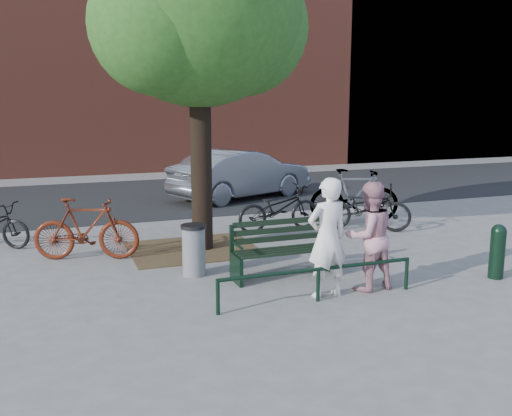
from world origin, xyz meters
name	(u,v)px	position (x,y,z in m)	size (l,w,h in m)	color
ground	(285,277)	(0.00, 0.00, 0.00)	(90.00, 90.00, 0.00)	gray
dirt_pit	(193,249)	(-1.00, 2.20, 0.01)	(2.40, 2.00, 0.02)	brown
road	(174,195)	(0.00, 8.50, 0.01)	(40.00, 7.00, 0.01)	black
townhouse_row	(134,13)	(0.17, 16.00, 6.25)	(45.00, 4.00, 14.00)	brown
park_bench	(283,248)	(0.00, 0.08, 0.48)	(1.74, 0.54, 0.97)	black
guard_railing	(318,274)	(0.00, -1.20, 0.40)	(3.06, 0.06, 0.51)	black
street_tree	(201,11)	(-0.75, 2.20, 4.42)	(4.20, 3.80, 6.50)	black
person_left	(327,238)	(0.21, -1.05, 0.89)	(0.65, 0.42, 1.77)	white
person_right	(369,236)	(0.95, -0.98, 0.83)	(0.81, 0.63, 1.66)	#C48692
bollard	(497,249)	(3.20, -1.23, 0.48)	(0.24, 0.24, 0.89)	black
litter_bin	(194,250)	(-1.37, 0.62, 0.43)	(0.42, 0.42, 0.85)	gray
bicycle_b	(86,229)	(-2.96, 2.20, 0.57)	(0.53, 1.89, 1.14)	#501A0B
bicycle_c	(279,208)	(1.16, 3.08, 0.51)	(0.67, 1.93, 1.02)	black
bicycle_d	(354,195)	(3.21, 3.37, 0.63)	(0.59, 2.10, 1.26)	gray
bicycle_e	(366,207)	(2.98, 2.47, 0.52)	(0.68, 1.96, 1.03)	black
parked_car	(241,174)	(1.75, 7.33, 0.71)	(1.51, 4.33, 1.43)	slate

